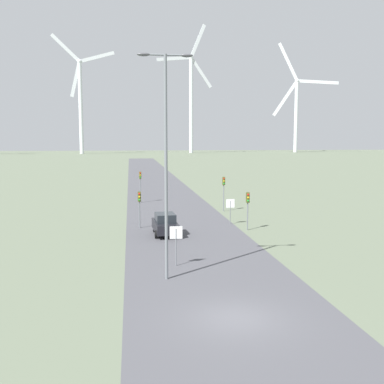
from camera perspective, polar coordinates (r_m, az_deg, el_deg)
name	(u,v)px	position (r m, az deg, el deg)	size (l,w,h in m)	color
ground_plane	(236,318)	(20.97, 5.55, -15.61)	(600.00, 600.00, 0.00)	#5B6651
road_surface	(161,192)	(67.48, -3.93, -0.06)	(10.00, 240.00, 0.01)	#47474C
streetlamp	(166,145)	(24.98, -3.34, 5.94)	(3.05, 0.32, 12.58)	slate
stop_sign_near	(176,238)	(28.32, -2.04, -5.88)	(0.81, 0.07, 2.54)	slate
stop_sign_far	(230,207)	(42.19, 4.88, -1.88)	(0.81, 0.07, 2.38)	slate
traffic_light_post_near_left	(139,201)	(40.39, -6.70, -1.19)	(0.28, 0.34, 3.30)	slate
traffic_light_post_near_right	(248,202)	(39.50, 7.09, -1.33)	(0.28, 0.34, 3.35)	slate
traffic_light_post_mid_left	(140,180)	(56.61, -6.58, 1.54)	(0.28, 0.33, 3.93)	slate
traffic_light_post_mid_right	(224,186)	(49.55, 4.05, 0.75)	(0.28, 0.34, 3.83)	slate
car_approaching	(165,224)	(37.57, -3.43, -4.09)	(2.05, 4.20, 1.83)	black
wind_turbine_left	(80,98)	(255.13, -13.98, 11.52)	(33.12, 4.66, 63.23)	silver
wind_turbine_center	(191,96)	(262.49, -0.12, 12.14)	(32.34, 6.43, 72.78)	silver
wind_turbine_right	(296,107)	(282.71, 13.11, 10.51)	(38.30, 7.79, 65.12)	silver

